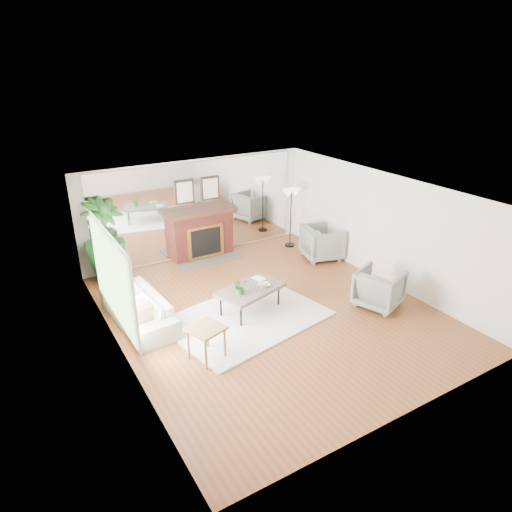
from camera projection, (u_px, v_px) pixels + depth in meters
ground at (270, 311)px, 9.35m from camera, size 7.00×7.00×0.00m
wall_left at (117, 292)px, 7.45m from camera, size 0.02×7.00×2.50m
wall_right at (383, 228)px, 10.26m from camera, size 0.02×7.00×2.50m
wall_back at (197, 209)px, 11.60m from camera, size 6.00×0.02×2.50m
mirror_panel at (198, 209)px, 11.59m from camera, size 5.40×0.04×2.40m
window_panel at (112, 277)px, 7.73m from camera, size 0.04×2.40×1.50m
fireplace at (202, 233)px, 11.65m from camera, size 1.85×0.83×2.05m
area_rug at (246, 318)px, 9.07m from camera, size 3.32×2.63×0.03m
coffee_table at (250, 290)px, 9.15m from camera, size 1.51×1.13×0.54m
sofa at (138, 309)px, 8.80m from camera, size 0.97×2.15×0.61m
armchair_back at (322, 242)px, 11.68m from camera, size 1.15×1.13×0.86m
armchair_front at (379, 288)px, 9.41m from camera, size 1.12×1.10×0.79m
side_table at (206, 332)px, 7.67m from camera, size 0.69×0.69×0.62m
potted_ficus at (104, 239)px, 10.19m from camera, size 1.21×1.21×1.96m
floor_lamp at (291, 198)px, 12.07m from camera, size 0.52×0.29×1.61m
tabletop_plant at (240, 286)px, 8.85m from camera, size 0.30×0.27×0.32m
fruit_bowl at (264, 285)px, 9.18m from camera, size 0.25×0.25×0.06m
book at (255, 280)px, 9.43m from camera, size 0.25×0.30×0.02m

